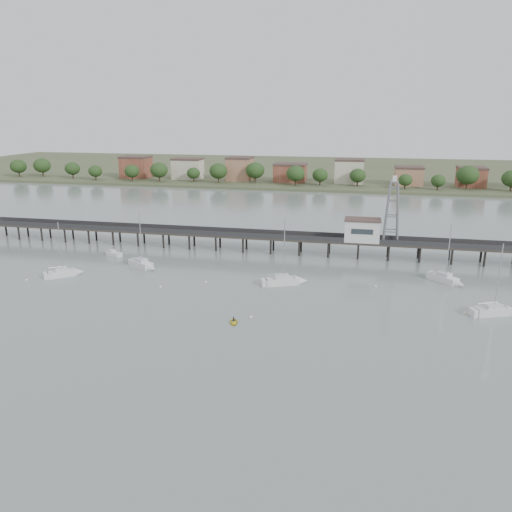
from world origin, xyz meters
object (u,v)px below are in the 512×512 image
(white_tender, at_px, (114,254))
(yellow_dinghy, at_px, (234,323))
(sailboat_a, at_px, (67,273))
(sailboat_b, at_px, (145,265))
(sailboat_e, at_px, (449,280))
(pier, at_px, (258,236))
(sailboat_c, at_px, (289,281))
(sailboat_d, at_px, (498,311))
(lattice_tower, at_px, (392,212))

(white_tender, distance_m, yellow_dinghy, 50.52)
(sailboat_a, distance_m, yellow_dinghy, 44.00)
(sailboat_b, relative_size, sailboat_e, 1.03)
(pier, xyz_separation_m, sailboat_c, (11.02, -23.01, -3.16))
(pier, relative_size, white_tender, 33.75)
(sailboat_e, relative_size, yellow_dinghy, 4.96)
(sailboat_d, relative_size, sailboat_c, 0.92)
(sailboat_a, height_order, white_tender, sailboat_a)
(sailboat_d, bearing_deg, sailboat_e, 89.62)
(pier, distance_m, sailboat_b, 29.13)
(sailboat_c, relative_size, sailboat_e, 1.13)
(sailboat_b, xyz_separation_m, white_tender, (-11.45, 7.74, -0.15))
(sailboat_d, relative_size, sailboat_e, 1.04)
(sailboat_c, xyz_separation_m, white_tender, (-44.25, 11.67, -0.14))
(sailboat_d, relative_size, yellow_dinghy, 5.17)
(sailboat_d, height_order, sailboat_b, sailboat_d)
(lattice_tower, relative_size, sailboat_d, 1.17)
(lattice_tower, bearing_deg, sailboat_e, -54.95)
(sailboat_d, height_order, sailboat_a, sailboat_d)
(sailboat_c, bearing_deg, sailboat_d, -35.31)
(sailboat_d, height_order, sailboat_e, sailboat_d)
(sailboat_b, bearing_deg, sailboat_a, -118.89)
(sailboat_a, bearing_deg, white_tender, 41.60)
(sailboat_b, xyz_separation_m, yellow_dinghy, (26.90, -25.14, -0.64))
(sailboat_e, relative_size, white_tender, 2.86)
(sailboat_a, relative_size, sailboat_b, 0.94)
(sailboat_d, distance_m, sailboat_b, 71.19)
(lattice_tower, relative_size, sailboat_a, 1.27)
(pier, bearing_deg, sailboat_b, -138.78)
(sailboat_b, height_order, white_tender, sailboat_b)
(sailboat_b, height_order, sailboat_e, sailboat_b)
(sailboat_c, distance_m, yellow_dinghy, 22.03)
(pier, relative_size, sailboat_e, 11.82)
(yellow_dinghy, bearing_deg, sailboat_a, 141.45)
(pier, distance_m, sailboat_e, 45.55)
(white_tender, bearing_deg, sailboat_a, -73.92)
(sailboat_a, distance_m, sailboat_e, 79.06)
(sailboat_a, distance_m, sailboat_b, 16.19)
(pier, bearing_deg, yellow_dinghy, -83.40)
(sailboat_a, xyz_separation_m, sailboat_b, (13.81, 8.46, -0.00))
(yellow_dinghy, bearing_deg, sailboat_e, 20.89)
(sailboat_d, bearing_deg, lattice_tower, 97.39)
(sailboat_c, relative_size, white_tender, 3.22)
(lattice_tower, distance_m, white_tender, 66.57)
(sailboat_b, height_order, yellow_dinghy, sailboat_b)
(sailboat_a, bearing_deg, sailboat_e, -31.59)
(sailboat_d, xyz_separation_m, white_tender, (-81.62, 19.77, -0.15))
(pier, relative_size, sailboat_d, 11.34)
(white_tender, height_order, yellow_dinghy, white_tender)
(pier, xyz_separation_m, white_tender, (-33.23, -11.34, -3.30))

